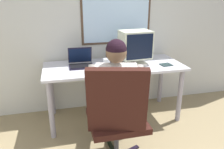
{
  "coord_description": "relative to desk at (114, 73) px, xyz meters",
  "views": [
    {
      "loc": [
        -0.65,
        -0.5,
        1.64
      ],
      "look_at": [
        -0.1,
        1.78,
        0.78
      ],
      "focal_mm": 36.34,
      "sensor_mm": 36.0,
      "label": 1
    }
  ],
  "objects": [
    {
      "name": "coffee_mug",
      "position": [
        -0.01,
        -0.18,
        0.14
      ],
      "size": [
        0.08,
        0.08,
        0.08
      ],
      "color": "#1C4B94",
      "rests_on": "desk"
    },
    {
      "name": "crt_monitor",
      "position": [
        0.28,
        -0.01,
        0.35
      ],
      "size": [
        0.4,
        0.31,
        0.43
      ],
      "color": "beige",
      "rests_on": "desk"
    },
    {
      "name": "desk",
      "position": [
        0.0,
        0.0,
        0.0
      ],
      "size": [
        1.78,
        0.73,
        0.75
      ],
      "color": "gray",
      "rests_on": "ground"
    },
    {
      "name": "laptop",
      "position": [
        -0.42,
        0.09,
        0.16
      ],
      "size": [
        0.31,
        0.29,
        0.22
      ],
      "color": "black",
      "rests_on": "desk"
    },
    {
      "name": "cd_case",
      "position": [
        0.66,
        -0.15,
        0.11
      ],
      "size": [
        0.16,
        0.14,
        0.01
      ],
      "color": "#1E3133",
      "rests_on": "desk"
    },
    {
      "name": "office_chair",
      "position": [
        -0.21,
        -0.95,
        -0.05
      ],
      "size": [
        0.61,
        0.67,
        1.09
      ],
      "color": "black",
      "rests_on": "ground"
    },
    {
      "name": "wine_glass",
      "position": [
        -0.14,
        -0.19,
        0.2
      ],
      "size": [
        0.08,
        0.08,
        0.15
      ],
      "color": "silver",
      "rests_on": "desk"
    },
    {
      "name": "person_seated",
      "position": [
        -0.15,
        -0.68,
        0.01
      ],
      "size": [
        0.62,
        0.83,
        1.25
      ],
      "color": "#565447",
      "rests_on": "ground"
    },
    {
      "name": "desk_speaker",
      "position": [
        -0.02,
        0.15,
        0.2
      ],
      "size": [
        0.08,
        0.1,
        0.19
      ],
      "color": "black",
      "rests_on": "desk"
    },
    {
      "name": "wall_rear",
      "position": [
        -0.02,
        0.42,
        0.69
      ],
      "size": [
        5.29,
        0.08,
        2.68
      ],
      "color": "beige",
      "rests_on": "ground"
    }
  ]
}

